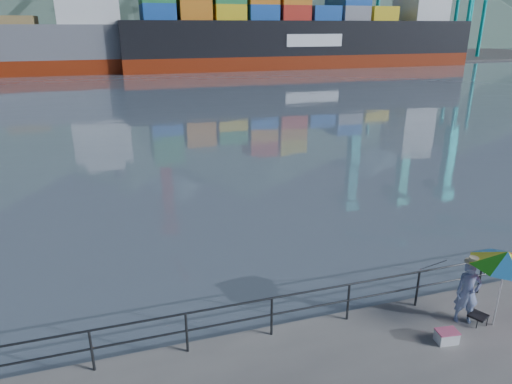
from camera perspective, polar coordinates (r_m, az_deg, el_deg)
The scene contains 10 objects.
harbor_water at distance 137.03m, azimuth -16.39°, elevation 16.50°, with size 500.00×280.00×0.00m, color slate.
far_dock at distance 101.02m, azimuth -9.75°, elevation 15.96°, with size 200.00×40.00×0.40m, color #514F4C.
guardrail at distance 11.38m, azimuth 6.88°, elevation -14.23°, with size 22.00×0.06×1.03m.
container_stacks at distance 107.59m, azimuth 4.03°, elevation 17.86°, with size 58.00×5.40×7.80m.
fisherman at distance 12.45m, azimuth 24.94°, elevation -11.31°, with size 0.59×0.39×1.63m, color navy.
beach_umbrella at distance 12.16m, azimuth 28.86°, elevation -7.27°, with size 2.14×2.14×2.01m.
folding_stool at distance 12.84m, azimuth 25.96°, elevation -14.07°, with size 0.51×0.51×0.25m.
cooler_bag at distance 11.92m, azimuth 22.72°, elevation -16.37°, with size 0.48×0.32×0.28m, color silver.
fishing_rod at distance 13.61m, azimuth 20.69°, elevation -11.88°, with size 0.02×0.02×2.31m, color black.
container_ship at distance 86.41m, azimuth 6.93°, elevation 19.29°, with size 62.82×10.47×18.10m.
Camera 1 is at (-4.05, -6.80, 6.92)m, focal length 32.00 mm.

